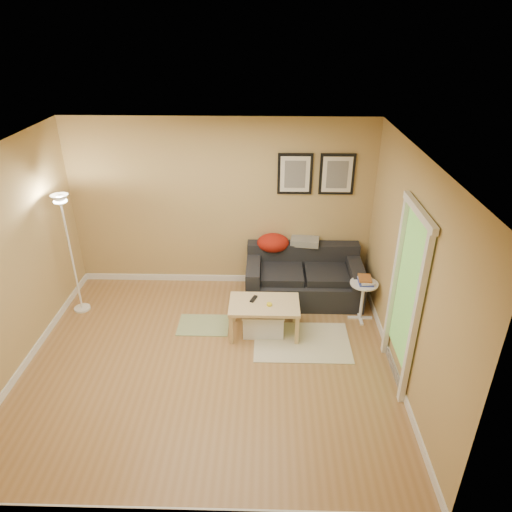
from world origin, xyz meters
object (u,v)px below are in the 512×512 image
object	(u,v)px
sofa	(304,276)
book_stack	(365,280)
floor_lamp	(72,258)
coffee_table	(264,318)
storage_bin	(263,321)
side_table	(362,301)

from	to	relation	value
sofa	book_stack	bearing A→B (deg)	-33.76
book_stack	floor_lamp	distance (m)	4.04
sofa	coffee_table	distance (m)	1.07
coffee_table	book_stack	world-z (taller)	book_stack
storage_bin	floor_lamp	world-z (taller)	floor_lamp
side_table	book_stack	size ratio (longest dim) A/B	2.32
side_table	storage_bin	bearing A→B (deg)	-166.04
sofa	coffee_table	xyz separation A→B (m)	(-0.58, -0.89, -0.14)
coffee_table	floor_lamp	size ratio (longest dim) A/B	0.52
sofa	storage_bin	bearing A→B (deg)	-123.79
storage_bin	side_table	xyz separation A→B (m)	(1.37, 0.34, 0.12)
storage_bin	sofa	bearing A→B (deg)	56.21
floor_lamp	sofa	bearing A→B (deg)	7.17
storage_bin	side_table	size ratio (longest dim) A/B	0.94
sofa	side_table	xyz separation A→B (m)	(0.78, -0.54, -0.08)
coffee_table	side_table	size ratio (longest dim) A/B	1.58
storage_bin	coffee_table	bearing A→B (deg)	-48.12
sofa	floor_lamp	distance (m)	3.30
coffee_table	side_table	distance (m)	1.40
book_stack	floor_lamp	xyz separation A→B (m)	(-4.03, 0.12, 0.21)
sofa	book_stack	world-z (taller)	sofa
side_table	floor_lamp	distance (m)	4.06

